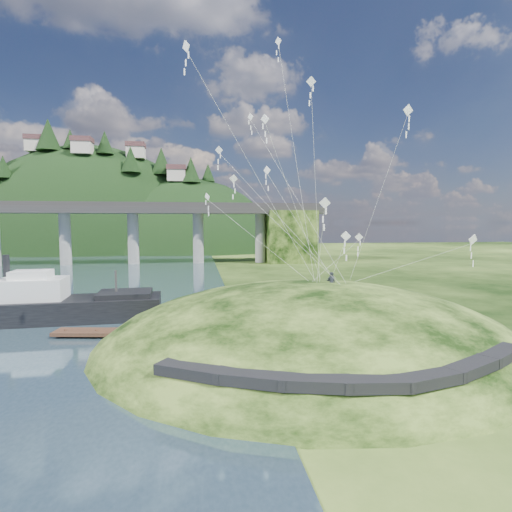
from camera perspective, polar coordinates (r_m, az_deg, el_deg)
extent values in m
plane|color=black|center=(30.95, -5.90, -14.05)|extent=(320.00, 320.00, 0.00)
ellipsoid|color=black|center=(34.56, 7.80, -14.67)|extent=(36.00, 32.00, 13.00)
cube|color=black|center=(22.72, -8.97, -15.76)|extent=(4.32, 3.62, 0.71)
cube|color=black|center=(21.32, -0.56, -16.93)|extent=(4.10, 2.97, 0.61)
cube|color=black|center=(21.01, 8.35, -17.33)|extent=(3.85, 2.37, 0.62)
cube|color=black|center=(21.65, 16.68, -16.93)|extent=(3.62, 1.83, 0.66)
cube|color=black|center=(23.17, 23.46, -15.63)|extent=(3.82, 2.27, 0.68)
cube|color=black|center=(25.50, 28.22, -13.69)|extent=(4.11, 2.97, 0.71)
cube|color=black|center=(28.45, 31.28, -11.86)|extent=(4.26, 3.43, 0.66)
cylinder|color=gray|center=(104.01, -25.60, 2.38)|extent=(2.60, 2.60, 13.00)
cylinder|color=gray|center=(100.52, -17.13, 2.57)|extent=(2.60, 2.60, 13.00)
cylinder|color=gray|center=(99.34, -8.25, 2.71)|extent=(2.60, 2.60, 13.00)
cylinder|color=gray|center=(100.57, 0.62, 2.78)|extent=(2.60, 2.60, 13.00)
cube|color=black|center=(102.01, 4.79, 2.79)|extent=(12.00, 11.00, 13.00)
ellipsoid|color=black|center=(160.86, -22.28, -1.30)|extent=(96.00, 68.00, 88.00)
ellipsoid|color=black|center=(148.68, -9.76, -3.03)|extent=(76.00, 56.00, 72.00)
cone|color=black|center=(148.92, -32.42, 10.72)|extent=(5.29, 5.29, 6.96)
cone|color=black|center=(154.72, -27.55, 15.13)|extent=(8.01, 8.01, 10.54)
cone|color=black|center=(151.87, -25.02, 14.91)|extent=(4.97, 4.97, 6.54)
cone|color=black|center=(146.97, -20.80, 14.92)|extent=(5.83, 5.83, 7.67)
cone|color=black|center=(139.55, -17.48, 13.04)|extent=(6.47, 6.47, 8.51)
cone|color=black|center=(145.34, -13.36, 13.04)|extent=(7.13, 7.13, 9.38)
cone|color=black|center=(139.48, -9.28, 12.07)|extent=(6.56, 6.56, 8.63)
cone|color=black|center=(145.05, -6.87, 11.74)|extent=(4.88, 4.88, 6.42)
cube|color=beige|center=(158.95, -28.89, 13.60)|extent=(6.00, 5.00, 4.00)
cube|color=brown|center=(159.42, -28.93, 14.55)|extent=(6.40, 5.40, 1.60)
cube|color=beige|center=(146.11, -23.55, 13.95)|extent=(6.00, 5.00, 4.00)
cube|color=brown|center=(146.58, -23.59, 14.99)|extent=(6.40, 5.40, 1.60)
cube|color=beige|center=(148.75, -16.79, 13.92)|extent=(6.00, 5.00, 4.00)
cube|color=brown|center=(149.21, -16.81, 14.95)|extent=(6.40, 5.40, 1.60)
cube|color=beige|center=(140.36, -11.30, 11.18)|extent=(6.00, 5.00, 4.00)
cube|color=brown|center=(140.69, -11.32, 12.27)|extent=(6.40, 5.40, 1.60)
cube|color=black|center=(45.42, -26.01, -6.92)|extent=(19.82, 6.48, 2.31)
cube|color=silver|center=(45.81, -29.34, -4.36)|extent=(6.44, 4.27, 2.49)
cube|color=silver|center=(45.61, -29.42, -2.48)|extent=(3.71, 2.87, 1.07)
cube|color=black|center=(44.04, -18.18, -5.15)|extent=(5.58, 4.75, 0.53)
cylinder|color=black|center=(46.22, -32.10, -1.18)|extent=(0.62, 0.62, 2.13)
cylinder|color=#2D2B2B|center=(43.97, -19.38, -3.67)|extent=(0.21, 0.21, 2.66)
cube|color=#3C2318|center=(37.36, -17.95, -10.31)|extent=(12.80, 3.92, 0.32)
cylinder|color=#3C2318|center=(39.45, -25.54, -10.08)|extent=(0.27, 0.27, 0.90)
cylinder|color=#3C2318|center=(38.35, -21.84, -10.38)|extent=(0.27, 0.27, 0.90)
cylinder|color=#3C2318|center=(37.42, -17.94, -10.64)|extent=(0.27, 0.27, 0.90)
cylinder|color=#3C2318|center=(36.67, -13.84, -10.86)|extent=(0.27, 0.27, 0.90)
cylinder|color=#3C2318|center=(36.10, -9.60, -11.04)|extent=(0.27, 0.27, 0.90)
imported|color=#23262E|center=(34.31, 10.75, -2.25)|extent=(0.72, 0.55, 1.76)
imported|color=#23262E|center=(35.33, 10.66, -2.25)|extent=(0.98, 0.90, 1.61)
cube|color=white|center=(32.10, 7.88, 23.47)|extent=(0.72, 0.21, 0.72)
cube|color=white|center=(31.94, 7.86, 22.59)|extent=(0.09, 0.02, 0.42)
cube|color=white|center=(31.78, 7.85, 21.71)|extent=(0.09, 0.02, 0.42)
cube|color=white|center=(31.64, 7.84, 20.81)|extent=(0.09, 0.02, 0.42)
cube|color=white|center=(31.26, -9.95, 27.39)|extent=(0.52, 0.66, 0.78)
cube|color=white|center=(31.05, -9.93, 26.42)|extent=(0.10, 0.08, 0.47)
cube|color=white|center=(30.84, -9.92, 25.44)|extent=(0.10, 0.08, 0.47)
cube|color=white|center=(30.64, -9.90, 24.45)|extent=(0.10, 0.08, 0.47)
cube|color=white|center=(41.20, -3.23, 10.97)|extent=(0.86, 0.31, 0.83)
cube|color=white|center=(41.14, -3.22, 10.13)|extent=(0.11, 0.07, 0.50)
cube|color=white|center=(41.08, -3.22, 9.28)|extent=(0.11, 0.07, 0.50)
cube|color=white|center=(41.04, -3.21, 8.43)|extent=(0.11, 0.07, 0.50)
cube|color=white|center=(34.50, 20.90, 18.90)|extent=(0.87, 0.20, 0.88)
cube|color=white|center=(34.35, 20.87, 17.89)|extent=(0.11, 0.06, 0.51)
cube|color=white|center=(34.21, 20.83, 16.88)|extent=(0.11, 0.06, 0.51)
cube|color=white|center=(34.08, 20.80, 15.85)|extent=(0.11, 0.06, 0.51)
cube|color=white|center=(37.21, 1.58, 12.15)|extent=(0.57, 0.57, 0.76)
cube|color=white|center=(37.15, 1.58, 11.32)|extent=(0.09, 0.07, 0.44)
cube|color=white|center=(37.09, 1.58, 10.49)|extent=(0.09, 0.07, 0.44)
cube|color=white|center=(37.04, 1.58, 9.65)|extent=(0.09, 0.07, 0.44)
cube|color=white|center=(35.99, -6.99, 8.41)|extent=(0.41, 0.62, 0.68)
cube|color=white|center=(35.96, -6.98, 7.61)|extent=(0.08, 0.07, 0.41)
cube|color=white|center=(35.94, -6.97, 6.80)|extent=(0.08, 0.07, 0.41)
cube|color=white|center=(35.92, -6.96, 6.00)|extent=(0.08, 0.07, 0.41)
cube|color=white|center=(42.20, 14.50, 2.63)|extent=(0.79, 0.34, 0.82)
cube|color=white|center=(42.22, 14.48, 1.83)|extent=(0.11, 0.04, 0.48)
cube|color=white|center=(42.25, 14.46, 1.04)|extent=(0.11, 0.04, 0.48)
cube|color=white|center=(42.29, 14.45, 0.25)|extent=(0.11, 0.04, 0.48)
cube|color=white|center=(28.70, 9.81, 7.49)|extent=(0.80, 0.25, 0.79)
cube|color=white|center=(28.68, 9.80, 6.35)|extent=(0.11, 0.03, 0.47)
cube|color=white|center=(28.67, 9.78, 5.20)|extent=(0.11, 0.03, 0.47)
cube|color=white|center=(28.67, 9.76, 4.06)|extent=(0.11, 0.03, 0.47)
cube|color=white|center=(37.47, 3.20, 28.30)|extent=(0.46, 0.53, 0.65)
cube|color=white|center=(37.29, 3.20, 27.64)|extent=(0.08, 0.06, 0.39)
cube|color=white|center=(37.11, 3.20, 26.96)|extent=(0.08, 0.06, 0.39)
cube|color=white|center=(36.93, 3.19, 26.28)|extent=(0.08, 0.06, 0.39)
cube|color=white|center=(39.15, -0.80, 19.26)|extent=(0.47, 0.52, 0.65)
cube|color=white|center=(39.03, -0.80, 18.59)|extent=(0.08, 0.06, 0.39)
cube|color=white|center=(38.92, -0.80, 17.91)|extent=(0.08, 0.06, 0.39)
cube|color=white|center=(38.82, -0.80, 17.23)|extent=(0.08, 0.06, 0.39)
cube|color=white|center=(31.80, 28.59, 2.07)|extent=(0.79, 0.25, 0.78)
cube|color=white|center=(31.83, 28.55, 1.05)|extent=(0.10, 0.07, 0.46)
cube|color=white|center=(31.86, 28.51, 0.03)|extent=(0.10, 0.07, 0.46)
cube|color=white|center=(31.91, 28.47, -0.98)|extent=(0.10, 0.07, 0.46)
cube|color=white|center=(33.45, 12.71, 2.81)|extent=(0.69, 0.58, 0.83)
cube|color=white|center=(33.47, 12.70, 1.77)|extent=(0.11, 0.06, 0.50)
cube|color=white|center=(33.51, 12.68, 0.74)|extent=(0.11, 0.06, 0.50)
cube|color=white|center=(33.55, 12.66, -0.30)|extent=(0.11, 0.06, 0.50)
cube|color=white|center=(30.89, 1.29, 18.98)|extent=(0.58, 0.49, 0.69)
cube|color=white|center=(30.77, 1.29, 18.05)|extent=(0.09, 0.05, 0.42)
cube|color=white|center=(30.66, 1.29, 17.12)|extent=(0.09, 0.05, 0.42)
cube|color=white|center=(30.55, 1.29, 16.18)|extent=(0.09, 0.05, 0.42)
cube|color=white|center=(41.31, -5.32, 14.84)|extent=(0.77, 0.35, 0.78)
cube|color=white|center=(41.22, -5.31, 14.05)|extent=(0.11, 0.03, 0.47)
cube|color=white|center=(41.13, -5.31, 13.26)|extent=(0.11, 0.03, 0.47)
cube|color=white|center=(41.05, -5.30, 12.46)|extent=(0.11, 0.03, 0.47)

